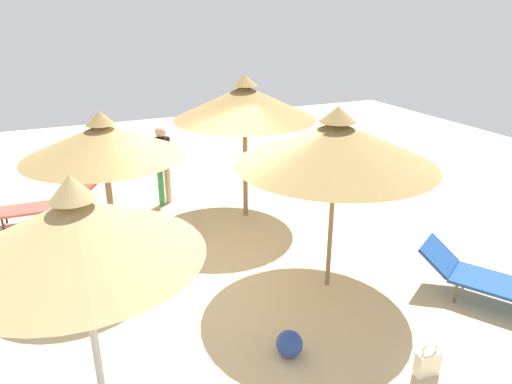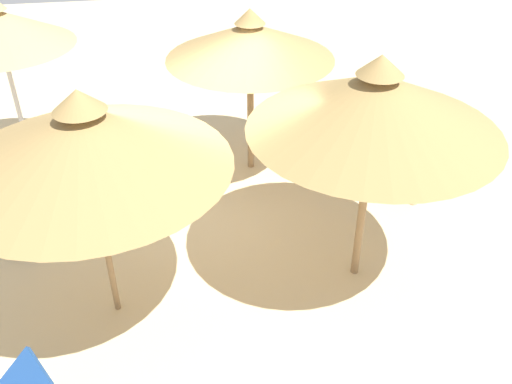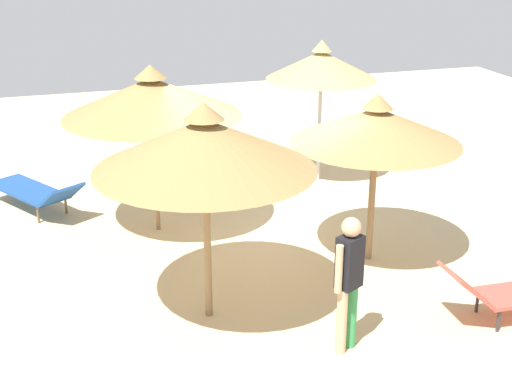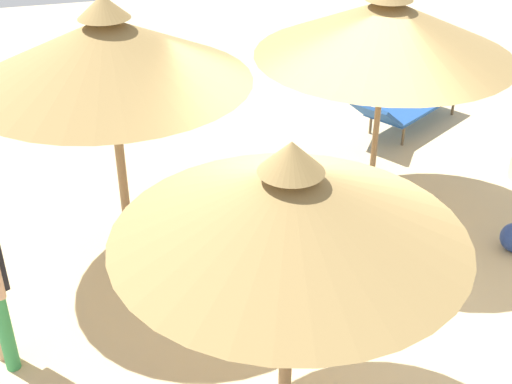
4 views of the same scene
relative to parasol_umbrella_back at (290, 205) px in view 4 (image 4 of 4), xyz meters
The scene contains 5 objects.
ground 2.85m from the parasol_umbrella_back, 120.80° to the right, with size 24.00×24.00×0.10m, color beige.
parasol_umbrella_back is the anchor object (origin of this frame).
parasol_umbrella_edge 3.61m from the parasol_umbrella_back, 125.05° to the right, with size 2.90×2.90×2.83m.
parasol_umbrella_far_right 2.95m from the parasol_umbrella_back, 71.54° to the right, with size 2.80×2.80×2.92m.
lounge_chair_front 6.28m from the parasol_umbrella_back, 125.54° to the right, with size 2.25×1.74×0.74m.
Camera 4 is at (2.23, 5.30, 4.60)m, focal length 48.43 mm.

